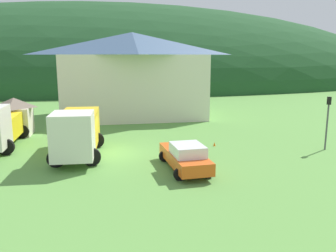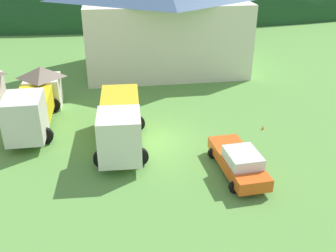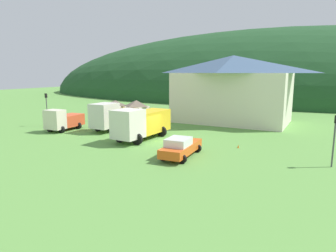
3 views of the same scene
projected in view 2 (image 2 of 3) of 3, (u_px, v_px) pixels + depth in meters
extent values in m
plane|color=#5B9342|center=(157.00, 141.00, 25.74)|extent=(200.00, 200.00, 0.00)
cube|color=silver|center=(164.00, 35.00, 37.80)|extent=(14.73, 9.46, 6.72)
cube|color=beige|center=(44.00, 92.00, 30.36)|extent=(2.56, 2.53, 2.37)
pyramid|color=#6B5B4C|center=(41.00, 72.00, 29.65)|extent=(2.76, 2.73, 0.83)
cube|color=silver|center=(25.00, 117.00, 24.45)|extent=(2.32, 2.95, 2.76)
cube|color=black|center=(23.00, 109.00, 24.05)|extent=(1.25, 2.35, 0.88)
cube|color=yellow|center=(36.00, 100.00, 28.41)|extent=(2.33, 5.49, 1.65)
cylinder|color=black|center=(45.00, 136.00, 25.20)|extent=(1.10, 0.30, 1.10)
cylinder|color=black|center=(12.00, 138.00, 24.93)|extent=(1.10, 0.30, 1.10)
cylinder|color=black|center=(53.00, 105.00, 29.64)|extent=(1.10, 0.30, 1.10)
cylinder|color=black|center=(26.00, 107.00, 29.37)|extent=(1.10, 0.30, 1.10)
cube|color=silver|center=(120.00, 137.00, 22.17)|extent=(2.54, 2.78, 2.76)
cube|color=black|center=(119.00, 128.00, 21.78)|extent=(1.40, 2.19, 0.88)
cube|color=gold|center=(120.00, 113.00, 25.58)|extent=(2.64, 4.87, 2.26)
cylinder|color=black|center=(139.00, 157.00, 22.88)|extent=(1.10, 0.30, 1.10)
cylinder|color=black|center=(103.00, 158.00, 22.69)|extent=(1.10, 0.30, 1.10)
cylinder|color=black|center=(137.00, 123.00, 26.81)|extent=(1.10, 0.30, 1.10)
cylinder|color=black|center=(106.00, 125.00, 26.62)|extent=(1.10, 0.30, 1.10)
cube|color=#E1571A|center=(238.00, 162.00, 22.08)|extent=(2.19, 5.37, 0.70)
cube|color=silver|center=(243.00, 158.00, 21.23)|extent=(1.83, 2.21, 0.62)
cylinder|color=black|center=(264.00, 183.00, 20.83)|extent=(0.68, 0.24, 0.68)
cylinder|color=black|center=(235.00, 187.00, 20.52)|extent=(0.68, 0.24, 0.68)
cylinder|color=black|center=(239.00, 150.00, 23.95)|extent=(0.68, 0.24, 0.68)
cylinder|color=black|center=(214.00, 153.00, 23.64)|extent=(0.68, 0.24, 0.68)
cone|color=orange|center=(263.00, 129.00, 27.21)|extent=(0.36, 0.36, 0.60)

